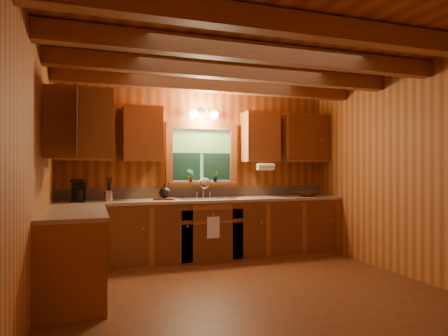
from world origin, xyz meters
name	(u,v)px	position (x,y,z in m)	size (l,w,h in m)	color
room	(247,172)	(0.00, 0.00, 1.30)	(4.20, 4.20, 4.20)	#5A2D15
ceiling_beams	(247,64)	(0.00, 0.00, 2.49)	(4.20, 2.54, 0.18)	brown
base_cabinets	(178,236)	(-0.49, 1.28, 0.43)	(4.20, 2.22, 0.86)	brown
countertop	(179,203)	(-0.48, 1.29, 0.88)	(4.20, 2.24, 0.04)	tan
backsplash	(202,192)	(0.00, 1.89, 0.98)	(4.20, 0.02, 0.16)	#9C8169
dishwasher_panel	(105,249)	(-1.47, 0.68, 0.43)	(0.02, 0.60, 0.80)	white
upper_cabinets	(171,133)	(-0.56, 1.42, 1.84)	(4.19, 1.77, 0.78)	brown
window	(202,157)	(0.00, 1.87, 1.53)	(1.12, 0.08, 1.00)	brown
window_sill	(203,183)	(0.00, 1.82, 1.12)	(1.06, 0.14, 0.04)	brown
wall_sconce	(204,114)	(0.00, 1.75, 2.16)	(0.45, 0.21, 0.17)	black
paper_towel_roll	(266,167)	(0.92, 1.53, 1.37)	(0.11, 0.11, 0.27)	white
dish_towel	(213,228)	(0.00, 1.26, 0.52)	(0.18, 0.01, 0.30)	white
sink	(207,202)	(0.00, 1.60, 0.86)	(0.82, 0.48, 0.43)	silver
coffee_maker	(79,191)	(-1.77, 1.59, 1.05)	(0.17, 0.22, 0.30)	black
utensil_crock	(109,195)	(-1.39, 1.58, 0.98)	(0.11, 0.11, 0.33)	silver
cutting_board	(165,199)	(-0.63, 1.56, 0.91)	(0.28, 0.20, 0.03)	#5F2E14
teakettle	(165,193)	(-0.63, 1.56, 1.00)	(0.16, 0.16, 0.20)	black
wicker_basket	(307,194)	(1.65, 1.54, 0.94)	(0.35, 0.35, 0.09)	#48230C
potted_plant_left	(190,175)	(-0.20, 1.79, 1.24)	(0.11, 0.07, 0.20)	#5F2E14
potted_plant_right	(215,176)	(0.20, 1.79, 1.22)	(0.09, 0.07, 0.17)	#5F2E14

